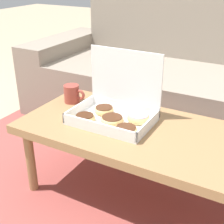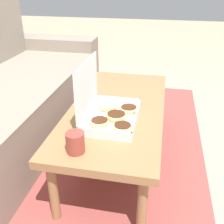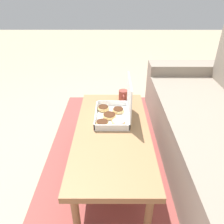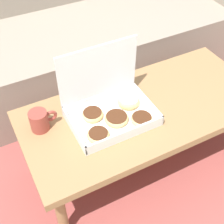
# 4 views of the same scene
# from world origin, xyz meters

# --- Properties ---
(ground_plane) EXTENTS (12.00, 12.00, 0.00)m
(ground_plane) POSITION_xyz_m (0.00, 0.00, 0.00)
(ground_plane) COLOR tan
(area_rug) EXTENTS (2.51, 1.83, 0.01)m
(area_rug) POSITION_xyz_m (0.00, 0.30, 0.01)
(area_rug) COLOR #994742
(area_rug) RESTS_ON ground_plane
(coffee_table) EXTENTS (1.14, 0.53, 0.38)m
(coffee_table) POSITION_xyz_m (0.00, -0.06, 0.34)
(coffee_table) COLOR #997047
(coffee_table) RESTS_ON ground_plane
(pastry_box) EXTENTS (0.37, 0.26, 0.31)m
(pastry_box) POSITION_xyz_m (-0.16, -0.05, 0.43)
(pastry_box) COLOR white
(pastry_box) RESTS_ON coffee_table
(coffee_mug) EXTENTS (0.12, 0.08, 0.09)m
(coffee_mug) POSITION_xyz_m (-0.46, 0.03, 0.43)
(coffee_mug) COLOR #993D33
(coffee_mug) RESTS_ON coffee_table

